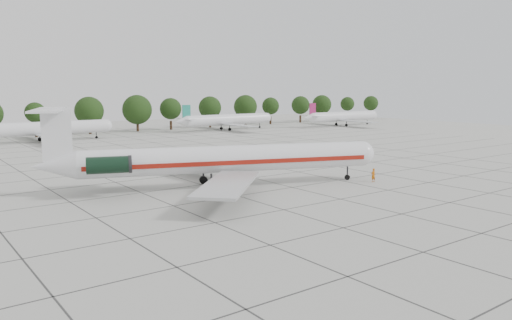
# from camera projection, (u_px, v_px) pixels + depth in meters

# --- Properties ---
(ground) EXTENTS (260.00, 260.00, 0.00)m
(ground) POSITION_uv_depth(u_px,v_px,m) (238.00, 196.00, 55.67)
(ground) COLOR #B5B5AE
(ground) RESTS_ON ground
(apron_joints) EXTENTS (170.00, 170.00, 0.02)m
(apron_joints) POSITION_uv_depth(u_px,v_px,m) (175.00, 177.00, 67.59)
(apron_joints) COLOR #383838
(apron_joints) RESTS_ON ground
(main_airliner) EXTENTS (40.56, 30.80, 9.79)m
(main_airliner) POSITION_uv_depth(u_px,v_px,m) (212.00, 159.00, 59.83)
(main_airliner) COLOR silver
(main_airliner) RESTS_ON ground
(ground_crew) EXTENTS (0.66, 0.46, 1.75)m
(ground_crew) POSITION_uv_depth(u_px,v_px,m) (373.00, 175.00, 63.80)
(ground_crew) COLOR #C65E0B
(ground_crew) RESTS_ON ground
(bg_airliner_c) EXTENTS (28.24, 27.20, 7.40)m
(bg_airliner_c) POSITION_uv_depth(u_px,v_px,m) (45.00, 129.00, 111.23)
(bg_airliner_c) COLOR silver
(bg_airliner_c) RESTS_ON ground
(bg_airliner_d) EXTENTS (28.24, 27.20, 7.40)m
(bg_airliner_d) POSITION_uv_depth(u_px,v_px,m) (228.00, 120.00, 141.95)
(bg_airliner_d) COLOR silver
(bg_airliner_d) RESTS_ON ground
(bg_airliner_e) EXTENTS (28.24, 27.20, 7.40)m
(bg_airliner_e) POSITION_uv_depth(u_px,v_px,m) (343.00, 117.00, 157.54)
(bg_airliner_e) COLOR silver
(bg_airliner_e) RESTS_ON ground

